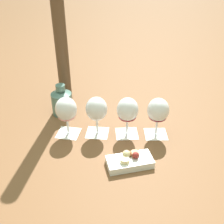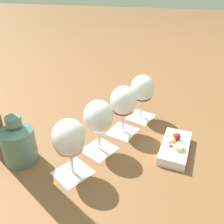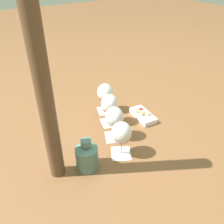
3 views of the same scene
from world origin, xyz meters
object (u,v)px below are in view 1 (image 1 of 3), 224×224
wine_glass_1 (97,110)px  ceramic_vase (62,101)px  wine_glass_0 (66,111)px  wine_glass_2 (128,111)px  snack_dish (129,161)px  umbrella_pole (59,25)px  wine_glass_3 (158,112)px

wine_glass_1 → ceramic_vase: (-0.11, 0.22, -0.05)m
wine_glass_0 → wine_glass_1: same height
wine_glass_2 → snack_dish: wine_glass_2 is taller
umbrella_pole → wine_glass_1: bearing=-79.1°
wine_glass_0 → wine_glass_1: (0.12, -0.04, -0.00)m
wine_glass_3 → wine_glass_2: bearing=158.4°
ceramic_vase → umbrella_pole: bearing=70.1°
snack_dish → wine_glass_1: bearing=102.7°
wine_glass_1 → snack_dish: 0.26m
wine_glass_2 → umbrella_pole: 0.52m
wine_glass_1 → ceramic_vase: bearing=116.8°
wine_glass_1 → ceramic_vase: 0.25m
wine_glass_0 → ceramic_vase: size_ratio=1.14×
wine_glass_1 → snack_dish: (0.05, -0.24, -0.10)m
wine_glass_1 → umbrella_pole: umbrella_pole is taller
wine_glass_3 → umbrella_pole: 0.60m
wine_glass_2 → snack_dish: size_ratio=0.97×
wine_glass_3 → wine_glass_1: bearing=157.9°
wine_glass_1 → ceramic_vase: size_ratio=1.14×
wine_glass_0 → ceramic_vase: 0.18m
wine_glass_3 → ceramic_vase: bearing=138.1°
wine_glass_0 → umbrella_pole: umbrella_pole is taller
wine_glass_1 → umbrella_pole: 0.45m
snack_dish → umbrella_pole: umbrella_pole is taller
wine_glass_0 → wine_glass_3: size_ratio=1.00×
wine_glass_2 → umbrella_pole: (-0.19, 0.39, 0.28)m
wine_glass_2 → snack_dish: (-0.07, -0.19, -0.10)m
wine_glass_0 → snack_dish: 0.35m
wine_glass_1 → wine_glass_0: bearing=160.7°
wine_glass_3 → ceramic_vase: size_ratio=1.14×
wine_glass_2 → wine_glass_3: 0.13m
wine_glass_0 → umbrella_pole: bearing=79.3°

